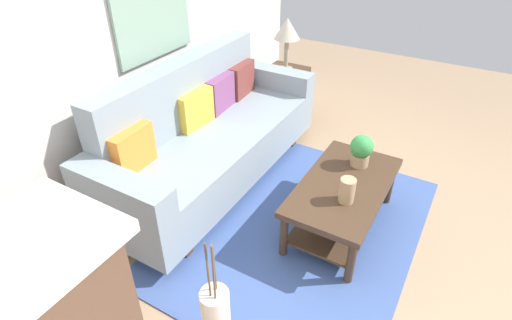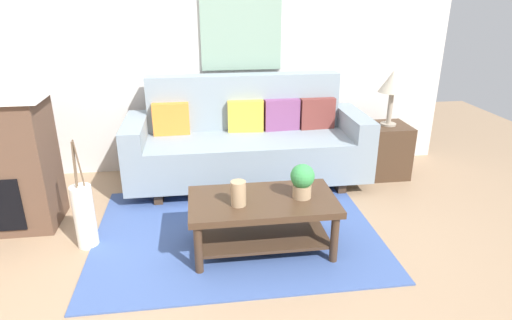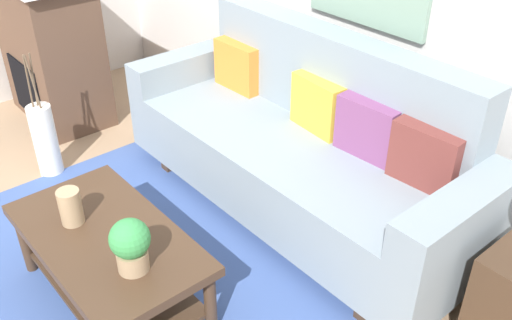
% 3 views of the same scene
% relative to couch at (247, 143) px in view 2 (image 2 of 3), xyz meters
% --- Properties ---
extents(ground_plane, '(8.98, 8.98, 0.00)m').
position_rel_couch_xyz_m(ground_plane, '(-0.21, -1.50, -0.43)').
color(ground_plane, '#9E7F60').
extents(wall_back, '(4.98, 0.10, 2.70)m').
position_rel_couch_xyz_m(wall_back, '(-0.21, 0.54, 0.92)').
color(wall_back, silver).
rests_on(wall_back, ground_plane).
extents(area_rug, '(2.29, 1.74, 0.01)m').
position_rel_couch_xyz_m(area_rug, '(-0.21, -1.00, -0.43)').
color(area_rug, '#3D5693').
rests_on(area_rug, ground_plane).
extents(couch, '(2.37, 0.84, 1.08)m').
position_rel_couch_xyz_m(couch, '(0.00, 0.00, 0.00)').
color(couch, gray).
rests_on(couch, ground_plane).
extents(throw_pillow_orange, '(0.36, 0.13, 0.32)m').
position_rel_couch_xyz_m(throw_pillow_orange, '(-0.75, 0.12, 0.25)').
color(throw_pillow_orange, orange).
rests_on(throw_pillow_orange, couch).
extents(throw_pillow_mustard, '(0.37, 0.15, 0.32)m').
position_rel_couch_xyz_m(throw_pillow_mustard, '(-0.00, 0.12, 0.25)').
color(throw_pillow_mustard, gold).
rests_on(throw_pillow_mustard, couch).
extents(throw_pillow_plum, '(0.37, 0.14, 0.32)m').
position_rel_couch_xyz_m(throw_pillow_plum, '(0.37, 0.12, 0.25)').
color(throw_pillow_plum, '#7A4270').
rests_on(throw_pillow_plum, couch).
extents(throw_pillow_maroon, '(0.37, 0.15, 0.32)m').
position_rel_couch_xyz_m(throw_pillow_maroon, '(0.75, 0.12, 0.25)').
color(throw_pillow_maroon, brown).
rests_on(throw_pillow_maroon, couch).
extents(coffee_table, '(1.10, 0.60, 0.43)m').
position_rel_couch_xyz_m(coffee_table, '(-0.04, -1.27, -0.12)').
color(coffee_table, '#422D1E').
rests_on(coffee_table, ground_plane).
extents(tabletop_vase, '(0.11, 0.11, 0.18)m').
position_rel_couch_xyz_m(tabletop_vase, '(-0.22, -1.34, 0.09)').
color(tabletop_vase, tan).
rests_on(tabletop_vase, coffee_table).
extents(potted_plant_tabletop, '(0.18, 0.18, 0.26)m').
position_rel_couch_xyz_m(potted_plant_tabletop, '(0.26, -1.28, 0.14)').
color(potted_plant_tabletop, tan).
rests_on(potted_plant_tabletop, coffee_table).
extents(side_table, '(0.44, 0.44, 0.56)m').
position_rel_couch_xyz_m(side_table, '(1.49, -0.00, -0.15)').
color(side_table, '#422D1E').
rests_on(side_table, ground_plane).
extents(table_lamp, '(0.28, 0.28, 0.57)m').
position_rel_couch_xyz_m(table_lamp, '(1.49, -0.00, 0.56)').
color(table_lamp, gray).
rests_on(table_lamp, side_table).
extents(floor_vase, '(0.16, 0.16, 0.51)m').
position_rel_couch_xyz_m(floor_vase, '(-1.39, -1.03, -0.18)').
color(floor_vase, white).
rests_on(floor_vase, ground_plane).
extents(floor_vase_branch_a, '(0.04, 0.03, 0.36)m').
position_rel_couch_xyz_m(floor_vase_branch_a, '(-1.37, -1.03, 0.26)').
color(floor_vase_branch_a, brown).
rests_on(floor_vase_branch_a, floor_vase).
extents(floor_vase_branch_b, '(0.02, 0.03, 0.36)m').
position_rel_couch_xyz_m(floor_vase_branch_b, '(-1.40, -1.02, 0.26)').
color(floor_vase_branch_b, brown).
rests_on(floor_vase_branch_b, floor_vase).
extents(floor_vase_branch_c, '(0.03, 0.02, 0.36)m').
position_rel_couch_xyz_m(floor_vase_branch_c, '(-1.40, -1.05, 0.26)').
color(floor_vase_branch_c, brown).
rests_on(floor_vase_branch_c, floor_vase).
extents(framed_painting, '(0.83, 0.03, 0.73)m').
position_rel_couch_xyz_m(framed_painting, '(-0.00, 0.47, 1.03)').
color(framed_painting, gray).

